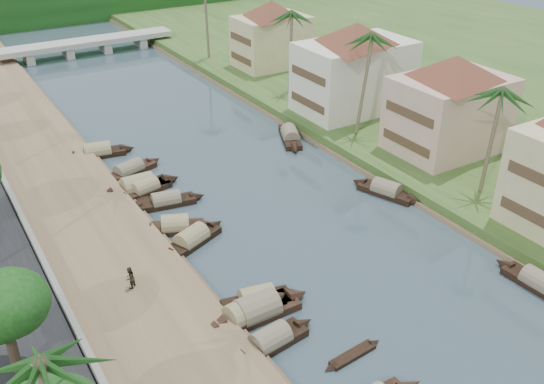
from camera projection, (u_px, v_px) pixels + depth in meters
ground at (385, 293)px, 43.36m from camera, size 220.00×220.00×0.00m
left_bank at (81, 225)px, 50.76m from camera, size 10.00×180.00×0.80m
right_bank at (397, 136)px, 66.77m from camera, size 16.00×180.00×1.20m
retaining_wall at (27, 229)px, 48.38m from camera, size 0.40×180.00×1.10m
bridge at (86, 44)px, 96.38m from camera, size 28.00×4.00×2.40m
building_mid at (451, 103)px, 60.09m from camera, size 14.11×14.11×9.70m
building_far at (355, 66)px, 69.98m from camera, size 15.59×15.59×10.20m
building_distant at (272, 33)px, 85.64m from camera, size 12.62×12.62×9.20m
sampan_3 at (271, 341)px, 38.40m from camera, size 7.30×2.36×1.97m
sampan_4 at (246, 314)px, 40.69m from camera, size 8.15×2.60×2.27m
sampan_5 at (257, 301)px, 41.87m from camera, size 7.11×3.03×2.21m
sampan_6 at (257, 311)px, 40.99m from camera, size 8.39×2.27×2.47m
sampan_7 at (192, 240)px, 48.70m from camera, size 7.69×4.44×2.07m
sampan_8 at (176, 226)px, 50.50m from camera, size 6.73×4.17×2.09m
sampan_9 at (166, 201)px, 54.24m from camera, size 7.43×2.61×1.89m
sampan_10 at (145, 189)px, 56.29m from camera, size 7.22×3.15×1.99m
sampan_11 at (138, 187)px, 56.63m from camera, size 8.49×2.20×2.41m
sampan_12 at (129, 171)px, 59.62m from camera, size 8.08×3.92×1.95m
sampan_13 at (98, 152)px, 63.41m from camera, size 7.99×3.04×2.15m
sampan_14 at (541, 285)px, 43.53m from camera, size 1.85×8.03×1.97m
sampan_15 at (387, 191)px, 55.98m from camera, size 4.02×7.65×2.05m
sampan_16 at (290, 136)px, 67.17m from camera, size 4.96×8.48×2.11m
canoe_1 at (353, 355)px, 37.74m from camera, size 4.69×1.14×0.75m
canoe_2 at (131, 201)px, 54.87m from camera, size 4.91×2.32×0.72m
palm_1 at (499, 93)px, 49.95m from camera, size 3.20×3.20×10.93m
palm_2 at (365, 38)px, 61.11m from camera, size 3.20×3.20×12.08m
palm_3 at (291, 15)px, 73.24m from camera, size 3.20×3.20×11.50m
palm_4 at (58, 360)px, 22.85m from camera, size 3.20×3.20×10.94m
tree_2 at (1, 307)px, 32.72m from camera, size 4.46×4.46×6.50m
tree_6 at (380, 54)px, 73.16m from camera, size 4.74×4.74×7.64m
person_far at (130, 278)px, 42.23m from camera, size 1.03×1.00×1.68m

